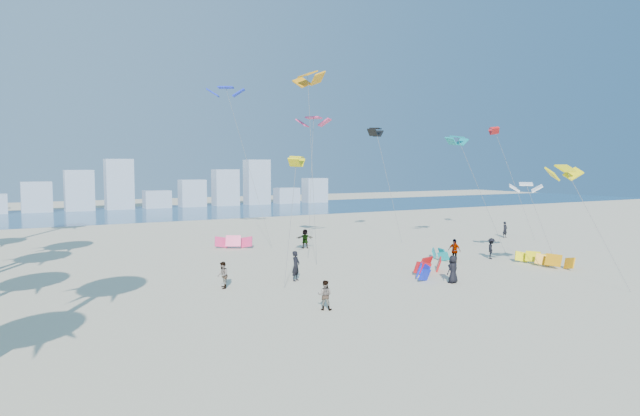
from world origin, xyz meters
TOP-DOWN VIEW (x-y plane):
  - ground at (0.00, 0.00)m, footprint 220.00×220.00m
  - ocean at (0.00, 72.00)m, footprint 220.00×220.00m
  - kitesurfer_near at (0.63, 14.90)m, footprint 0.83×0.78m
  - kitesurfer_mid at (-1.38, 7.64)m, footprint 0.94×0.92m
  - kitesurfers_far at (10.80, 18.00)m, footprint 33.93×18.51m
  - grounded_kites at (10.68, 16.81)m, footprint 19.79×23.20m
  - flying_kites at (11.46, 23.37)m, footprint 30.97×33.47m
  - distant_skyline at (-1.19, 82.00)m, footprint 85.00×3.00m

SIDE VIEW (x-z plane):
  - ground at x=0.00m, z-range 0.00..0.00m
  - ocean at x=0.00m, z-range 0.01..0.01m
  - grounded_kites at x=10.68m, z-range -0.06..1.00m
  - kitesurfer_mid at x=-1.38m, z-range 0.00..1.53m
  - kitesurfers_far at x=10.80m, z-range -0.05..1.74m
  - kitesurfer_near at x=0.63m, z-range 0.00..1.91m
  - distant_skyline at x=-1.19m, z-range -1.11..7.29m
  - flying_kites at x=11.46m, z-range 3.66..18.89m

